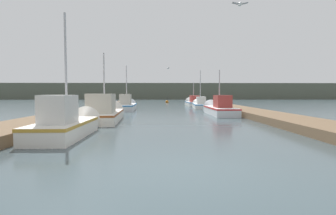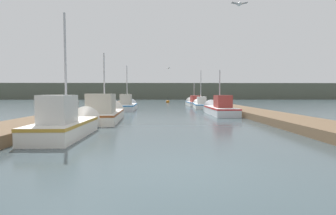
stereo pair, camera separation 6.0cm
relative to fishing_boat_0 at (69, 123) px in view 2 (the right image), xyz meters
The scene contains 16 objects.
ground_plane 6.09m from the fishing_boat_0, 50.31° to the right, with size 200.00×200.00×0.00m.
dock_left 11.54m from the fishing_boat_0, 100.91° to the left, with size 2.41×40.00×0.38m.
dock_right 15.07m from the fishing_boat_0, 48.72° to the left, with size 2.41×40.00×0.38m.
distant_shore_ridge 64.65m from the fishing_boat_0, 86.56° to the left, with size 120.00×16.00×4.16m.
fishing_boat_0 is the anchor object (origin of this frame).
fishing_boat_1 5.52m from the fishing_boat_0, 88.43° to the left, with size 2.18×6.37×4.45m.
fishing_boat_2 12.44m from the fishing_boat_0, 51.56° to the left, with size 1.63×6.03×3.74m.
fishing_boat_3 15.14m from the fishing_boat_0, 89.55° to the left, with size 1.79×6.05×4.63m.
fishing_boat_4 20.09m from the fishing_boat_0, 67.79° to the left, with size 1.75×6.06×4.44m.
fishing_boat_5 25.21m from the fishing_boat_0, 72.76° to the left, with size 1.90×4.97×3.50m.
mooring_piling_1 24.09m from the fishing_boat_0, 69.09° to the left, with size 0.30×0.30×1.20m.
mooring_piling_2 8.88m from the fishing_boat_0, 95.59° to the left, with size 0.27×0.27×1.28m.
mooring_piling_3 4.29m from the fishing_boat_0, 104.99° to the left, with size 0.31×0.31×1.17m.
channel_buoy 33.65m from the fishing_boat_0, 82.71° to the left, with size 0.53×0.53×1.03m.
seagull_lead 19.15m from the fishing_boat_0, 77.39° to the left, with size 0.34×0.55×0.12m.
seagull_1 7.48m from the fishing_boat_0, ahead, with size 0.55×0.28×0.12m.
Camera 2 is at (-0.30, -5.19, 1.58)m, focal length 28.00 mm.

